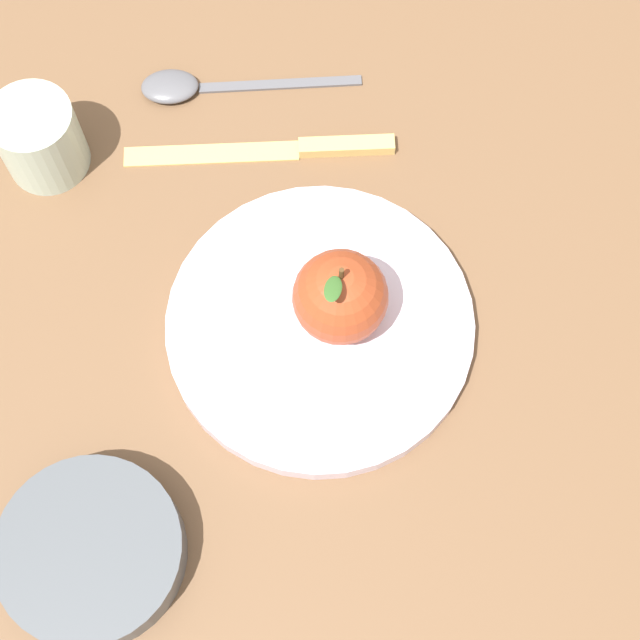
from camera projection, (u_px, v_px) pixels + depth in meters
name	position (u px, v px, depth m)	size (l,w,h in m)	color
ground_plane	(309.00, 311.00, 0.75)	(2.40, 2.40, 0.00)	brown
dinner_plate	(320.00, 325.00, 0.74)	(0.23, 0.23, 0.02)	silver
apple	(338.00, 302.00, 0.70)	(0.07, 0.07, 0.08)	#9E3D1E
side_bowl	(90.00, 551.00, 0.66)	(0.13, 0.13, 0.03)	#4C5156
cup	(38.00, 136.00, 0.77)	(0.07, 0.07, 0.07)	#B2C6B2
knife	(285.00, 149.00, 0.80)	(0.12, 0.20, 0.01)	#D8B766
spoon	(196.00, 86.00, 0.82)	(0.11, 0.17, 0.01)	#59595E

